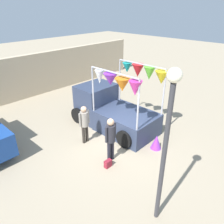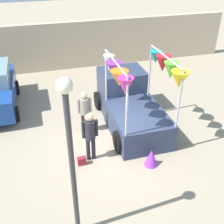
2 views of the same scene
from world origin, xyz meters
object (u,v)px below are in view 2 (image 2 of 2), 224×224
object	(u,v)px
person_customer	(90,132)
folded_kite_bundle_violet	(151,158)
vendor_truck	(130,101)
person_vendor	(85,109)
handbag	(82,161)
street_lamp	(70,145)

from	to	relation	value
person_customer	folded_kite_bundle_violet	world-z (taller)	person_customer
vendor_truck	person_vendor	world-z (taller)	vendor_truck
vendor_truck	handbag	bearing A→B (deg)	-138.62
handbag	street_lamp	size ratio (longest dim) A/B	0.07
vendor_truck	person_vendor	bearing A→B (deg)	-173.35
handbag	street_lamp	xyz separation A→B (m)	(-0.55, -2.42, 2.59)
person_vendor	handbag	size ratio (longest dim) A/B	5.96
handbag	vendor_truck	bearing A→B (deg)	41.38
vendor_truck	handbag	world-z (taller)	vendor_truck
handbag	folded_kite_bundle_violet	bearing A→B (deg)	-16.19
person_customer	person_vendor	xyz separation A→B (m)	(0.13, 1.62, -0.06)
vendor_truck	folded_kite_bundle_violet	distance (m)	2.74
vendor_truck	street_lamp	xyz separation A→B (m)	(-2.85, -4.45, 1.79)
person_customer	street_lamp	bearing A→B (deg)	-108.89
person_vendor	street_lamp	world-z (taller)	street_lamp
vendor_truck	street_lamp	bearing A→B (deg)	-122.66
handbag	street_lamp	bearing A→B (deg)	-102.72
handbag	folded_kite_bundle_violet	size ratio (longest dim) A/B	0.47
person_customer	handbag	bearing A→B (deg)	-150.26
vendor_truck	handbag	xyz separation A→B (m)	(-2.31, -2.03, -0.80)
person_customer	person_vendor	size ratio (longest dim) A/B	1.06
vendor_truck	person_vendor	xyz separation A→B (m)	(-1.82, -0.21, 0.07)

